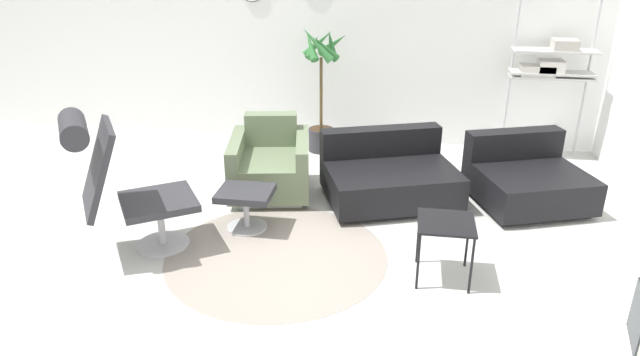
{
  "coord_description": "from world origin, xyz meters",
  "views": [
    {
      "loc": [
        1.05,
        -4.08,
        2.44
      ],
      "look_at": [
        0.36,
        0.29,
        0.55
      ],
      "focal_mm": 32.0,
      "sensor_mm": 36.0,
      "label": 1
    }
  ],
  "objects_px": {
    "side_table": "(446,228)",
    "armchair_red": "(270,166)",
    "couch_second": "(526,180)",
    "shelf_unit": "(550,65)",
    "ottoman": "(246,200)",
    "lounge_chair": "(115,173)",
    "couch_low": "(389,177)",
    "potted_plant": "(321,93)"
  },
  "relations": [
    {
      "from": "lounge_chair",
      "to": "couch_low",
      "type": "height_order",
      "value": "lounge_chair"
    },
    {
      "from": "couch_low",
      "to": "couch_second",
      "type": "relative_size",
      "value": 1.19
    },
    {
      "from": "side_table",
      "to": "potted_plant",
      "type": "xyz_separation_m",
      "value": [
        -1.35,
        2.65,
        0.29
      ]
    },
    {
      "from": "lounge_chair",
      "to": "armchair_red",
      "type": "distance_m",
      "value": 1.71
    },
    {
      "from": "lounge_chair",
      "to": "shelf_unit",
      "type": "height_order",
      "value": "shelf_unit"
    },
    {
      "from": "couch_low",
      "to": "couch_second",
      "type": "xyz_separation_m",
      "value": [
        1.33,
        0.13,
        0.0
      ]
    },
    {
      "from": "side_table",
      "to": "shelf_unit",
      "type": "bearing_deg",
      "value": 66.82
    },
    {
      "from": "couch_low",
      "to": "shelf_unit",
      "type": "relative_size",
      "value": 0.81
    },
    {
      "from": "couch_second",
      "to": "side_table",
      "type": "distance_m",
      "value": 1.74
    },
    {
      "from": "ottoman",
      "to": "side_table",
      "type": "distance_m",
      "value": 1.79
    },
    {
      "from": "lounge_chair",
      "to": "shelf_unit",
      "type": "distance_m",
      "value": 4.78
    },
    {
      "from": "lounge_chair",
      "to": "potted_plant",
      "type": "height_order",
      "value": "potted_plant"
    },
    {
      "from": "armchair_red",
      "to": "side_table",
      "type": "height_order",
      "value": "armchair_red"
    },
    {
      "from": "armchair_red",
      "to": "shelf_unit",
      "type": "bearing_deg",
      "value": -163.09
    },
    {
      "from": "potted_plant",
      "to": "ottoman",
      "type": "bearing_deg",
      "value": -99.45
    },
    {
      "from": "couch_low",
      "to": "potted_plant",
      "type": "xyz_separation_m",
      "value": [
        -0.87,
        1.28,
        0.49
      ]
    },
    {
      "from": "ottoman",
      "to": "side_table",
      "type": "bearing_deg",
      "value": -17.65
    },
    {
      "from": "side_table",
      "to": "ottoman",
      "type": "bearing_deg",
      "value": 162.35
    },
    {
      "from": "armchair_red",
      "to": "couch_second",
      "type": "xyz_separation_m",
      "value": [
        2.53,
        0.14,
        -0.04
      ]
    },
    {
      "from": "lounge_chair",
      "to": "couch_low",
      "type": "distance_m",
      "value": 2.57
    },
    {
      "from": "armchair_red",
      "to": "ottoman",
      "type": "bearing_deg",
      "value": 77.97
    },
    {
      "from": "couch_low",
      "to": "couch_second",
      "type": "distance_m",
      "value": 1.34
    },
    {
      "from": "side_table",
      "to": "couch_second",
      "type": "bearing_deg",
      "value": 60.36
    },
    {
      "from": "ottoman",
      "to": "couch_low",
      "type": "relative_size",
      "value": 0.32
    },
    {
      "from": "couch_second",
      "to": "side_table",
      "type": "bearing_deg",
      "value": 40.64
    },
    {
      "from": "couch_low",
      "to": "potted_plant",
      "type": "height_order",
      "value": "potted_plant"
    },
    {
      "from": "armchair_red",
      "to": "couch_low",
      "type": "bearing_deg",
      "value": 170.17
    },
    {
      "from": "couch_low",
      "to": "side_table",
      "type": "bearing_deg",
      "value": 89.62
    },
    {
      "from": "lounge_chair",
      "to": "shelf_unit",
      "type": "bearing_deg",
      "value": 93.76
    },
    {
      "from": "couch_second",
      "to": "shelf_unit",
      "type": "height_order",
      "value": "shelf_unit"
    },
    {
      "from": "lounge_chair",
      "to": "couch_low",
      "type": "xyz_separation_m",
      "value": [
        2.09,
        1.4,
        -0.48
      ]
    },
    {
      "from": "couch_second",
      "to": "lounge_chair",
      "type": "bearing_deg",
      "value": 4.35
    },
    {
      "from": "couch_second",
      "to": "ottoman",
      "type": "bearing_deg",
      "value": 0.8
    },
    {
      "from": "lounge_chair",
      "to": "couch_second",
      "type": "relative_size",
      "value": 0.97
    },
    {
      "from": "side_table",
      "to": "armchair_red",
      "type": "bearing_deg",
      "value": 140.97
    },
    {
      "from": "ottoman",
      "to": "couch_second",
      "type": "relative_size",
      "value": 0.38
    },
    {
      "from": "couch_low",
      "to": "potted_plant",
      "type": "relative_size",
      "value": 0.97
    },
    {
      "from": "couch_second",
      "to": "potted_plant",
      "type": "relative_size",
      "value": 0.82
    },
    {
      "from": "ottoman",
      "to": "couch_low",
      "type": "height_order",
      "value": "couch_low"
    },
    {
      "from": "ottoman",
      "to": "shelf_unit",
      "type": "relative_size",
      "value": 0.26
    },
    {
      "from": "ottoman",
      "to": "shelf_unit",
      "type": "xyz_separation_m",
      "value": [
        2.92,
        2.3,
        0.82
      ]
    },
    {
      "from": "couch_second",
      "to": "shelf_unit",
      "type": "distance_m",
      "value": 1.64
    }
  ]
}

